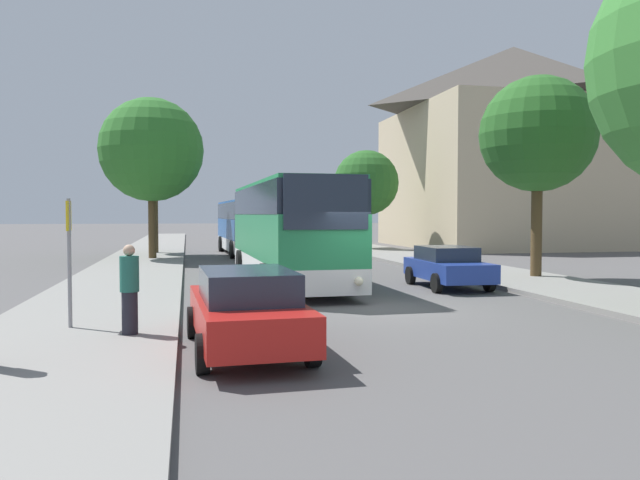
# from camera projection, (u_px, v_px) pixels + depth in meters

# --- Properties ---
(ground_plane) EXTENTS (300.00, 300.00, 0.00)m
(ground_plane) POSITION_uv_depth(u_px,v_px,m) (379.00, 309.00, 16.03)
(ground_plane) COLOR #565454
(ground_plane) RESTS_ON ground
(sidewalk_left) EXTENTS (4.00, 120.00, 0.15)m
(sidewalk_left) POSITION_uv_depth(u_px,v_px,m) (92.00, 315.00, 14.56)
(sidewalk_left) COLOR gray
(sidewalk_left) RESTS_ON ground_plane
(sidewalk_right) EXTENTS (4.00, 120.00, 0.15)m
(sidewalk_right) POSITION_uv_depth(u_px,v_px,m) (617.00, 298.00, 17.49)
(sidewalk_right) COLOR gray
(sidewalk_right) RESTS_ON ground_plane
(building_right_background) EXTENTS (16.10, 15.94, 15.00)m
(building_right_background) POSITION_uv_depth(u_px,v_px,m) (512.00, 147.00, 47.03)
(building_right_background) COLOR #C6B28E
(building_right_background) RESTS_ON ground_plane
(bus_front) EXTENTS (2.99, 11.69, 3.51)m
(bus_front) POSITION_uv_depth(u_px,v_px,m) (287.00, 230.00, 21.86)
(bus_front) COLOR silver
(bus_front) RESTS_ON ground_plane
(bus_middle) EXTENTS (3.05, 11.55, 3.23)m
(bus_middle) POSITION_uv_depth(u_px,v_px,m) (247.00, 226.00, 37.61)
(bus_middle) COLOR silver
(bus_middle) RESTS_ON ground_plane
(parked_car_left_curb) EXTENTS (2.07, 4.68, 1.47)m
(parked_car_left_curb) POSITION_uv_depth(u_px,v_px,m) (246.00, 309.00, 11.05)
(parked_car_left_curb) COLOR red
(parked_car_left_curb) RESTS_ON ground_plane
(parked_car_right_near) EXTENTS (2.02, 4.06, 1.36)m
(parked_car_right_near) POSITION_uv_depth(u_px,v_px,m) (447.00, 266.00, 20.65)
(parked_car_right_near) COLOR #233D9E
(parked_car_right_near) RESTS_ON ground_plane
(parked_car_right_far) EXTENTS (2.06, 4.37, 1.57)m
(parked_car_right_far) POSITION_uv_depth(u_px,v_px,m) (320.00, 239.00, 40.68)
(parked_car_right_far) COLOR black
(parked_car_right_far) RESTS_ON ground_plane
(bus_stop_sign) EXTENTS (0.08, 0.45, 2.61)m
(bus_stop_sign) POSITION_uv_depth(u_px,v_px,m) (69.00, 248.00, 12.54)
(bus_stop_sign) COLOR gray
(bus_stop_sign) RESTS_ON sidewalk_left
(pedestrian_waiting_near) EXTENTS (0.36, 0.36, 1.71)m
(pedestrian_waiting_near) POSITION_uv_depth(u_px,v_px,m) (130.00, 289.00, 11.87)
(pedestrian_waiting_near) COLOR #23232D
(pedestrian_waiting_near) RESTS_ON sidewalk_left
(tree_left_near) EXTENTS (5.36, 5.36, 8.31)m
(tree_left_near) POSITION_uv_depth(u_px,v_px,m) (151.00, 150.00, 32.29)
(tree_left_near) COLOR #513D23
(tree_left_near) RESTS_ON sidewalk_left
(tree_left_far) EXTENTS (4.34, 4.34, 7.97)m
(tree_left_far) POSITION_uv_depth(u_px,v_px,m) (154.00, 155.00, 36.93)
(tree_left_far) COLOR #513D23
(tree_left_far) RESTS_ON sidewalk_left
(tree_right_near) EXTENTS (4.36, 4.36, 6.59)m
(tree_right_near) POSITION_uv_depth(u_px,v_px,m) (366.00, 183.00, 41.91)
(tree_right_near) COLOR #47331E
(tree_right_near) RESTS_ON sidewalk_right
(tree_right_far) EXTENTS (4.25, 4.25, 7.36)m
(tree_right_far) POSITION_uv_depth(u_px,v_px,m) (538.00, 135.00, 22.88)
(tree_right_far) COLOR #513D23
(tree_right_far) RESTS_ON sidewalk_right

